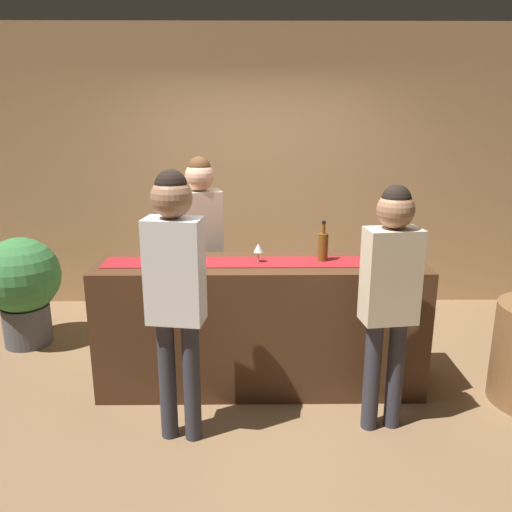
{
  "coord_description": "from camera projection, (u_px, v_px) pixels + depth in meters",
  "views": [
    {
      "loc": [
        -0.07,
        -3.68,
        2.08
      ],
      "look_at": [
        -0.03,
        0.0,
        1.04
      ],
      "focal_mm": 36.76,
      "sensor_mm": 36.0,
      "label": 1
    }
  ],
  "objects": [
    {
      "name": "bartender",
      "position": [
        201.0,
        235.0,
        4.37
      ],
      "size": [
        0.38,
        0.28,
        1.71
      ],
      "rotation": [
        0.0,
        0.0,
        3.39
      ],
      "color": "#26262B",
      "rests_on": "ground"
    },
    {
      "name": "ground_plane",
      "position": [
        260.0,
        384.0,
        4.11
      ],
      "size": [
        10.0,
        10.0,
        0.0
      ],
      "primitive_type": "plane",
      "color": "brown"
    },
    {
      "name": "bar_counter",
      "position": [
        261.0,
        325.0,
        3.97
      ],
      "size": [
        2.42,
        0.6,
        0.99
      ],
      "primitive_type": "cube",
      "color": "#472B19",
      "rests_on": "ground"
    },
    {
      "name": "counter_runner_cloth",
      "position": [
        261.0,
        262.0,
        3.83
      ],
      "size": [
        2.3,
        0.28,
        0.01
      ],
      "primitive_type": "cube",
      "color": "maroon",
      "rests_on": "bar_counter"
    },
    {
      "name": "customer_browsing",
      "position": [
        175.0,
        279.0,
        3.16
      ],
      "size": [
        0.37,
        0.25,
        1.75
      ],
      "rotation": [
        0.0,
        0.0,
        -0.15
      ],
      "color": "#33333D",
      "rests_on": "ground"
    },
    {
      "name": "wine_glass_mid_counter",
      "position": [
        258.0,
        249.0,
        3.8
      ],
      "size": [
        0.07,
        0.07,
        0.14
      ],
      "color": "silver",
      "rests_on": "bar_counter"
    },
    {
      "name": "customer_sipping",
      "position": [
        390.0,
        285.0,
        3.29
      ],
      "size": [
        0.36,
        0.24,
        1.64
      ],
      "rotation": [
        0.0,
        0.0,
        0.13
      ],
      "color": "#33333D",
      "rests_on": "ground"
    },
    {
      "name": "back_wall",
      "position": [
        257.0,
        170.0,
        5.54
      ],
      "size": [
        6.0,
        0.12,
        2.9
      ],
      "primitive_type": "cube",
      "color": "tan",
      "rests_on": "ground"
    },
    {
      "name": "potted_plant_tall",
      "position": [
        22.0,
        284.0,
        4.66
      ],
      "size": [
        0.68,
        0.68,
        0.99
      ],
      "color": "#4C4C51",
      "rests_on": "ground"
    },
    {
      "name": "wine_bottle_green",
      "position": [
        392.0,
        245.0,
        3.88
      ],
      "size": [
        0.07,
        0.07,
        0.3
      ],
      "color": "#194723",
      "rests_on": "bar_counter"
    },
    {
      "name": "wine_glass_near_customer",
      "position": [
        368.0,
        253.0,
        3.7
      ],
      "size": [
        0.07,
        0.07,
        0.14
      ],
      "color": "silver",
      "rests_on": "bar_counter"
    },
    {
      "name": "wine_bottle_amber",
      "position": [
        323.0,
        246.0,
        3.84
      ],
      "size": [
        0.07,
        0.07,
        0.3
      ],
      "color": "brown",
      "rests_on": "bar_counter"
    }
  ]
}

